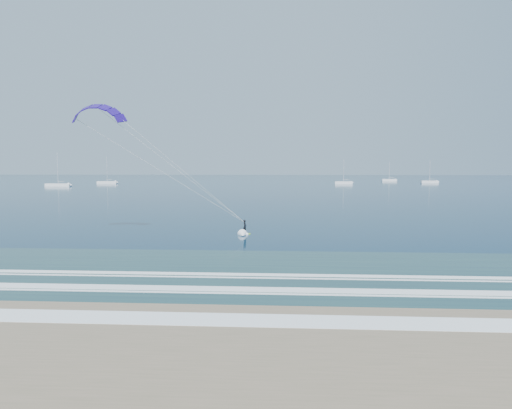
{
  "coord_description": "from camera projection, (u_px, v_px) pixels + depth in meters",
  "views": [
    {
      "loc": [
        1.5,
        -22.81,
        7.77
      ],
      "look_at": [
        -1.4,
        24.91,
        3.87
      ],
      "focal_mm": 32.0,
      "sensor_mm": 36.0,
      "label": 1
    }
  ],
  "objects": [
    {
      "name": "ground",
      "position": [
        254.0,
        319.0,
        23.42
      ],
      "size": [
        900.0,
        900.0,
        0.0
      ],
      "primitive_type": "plane",
      "color": "#07283D",
      "rests_on": "ground"
    },
    {
      "name": "kitesurfer_rig",
      "position": [
        173.0,
        167.0,
        50.17
      ],
      "size": [
        19.68,
        7.47,
        15.44
      ],
      "color": "#84CC18",
      "rests_on": "ground"
    },
    {
      "name": "sailboat_0",
      "position": [
        58.0,
        185.0,
        186.13
      ],
      "size": [
        10.23,
        2.4,
        13.7
      ],
      "color": "white",
      "rests_on": "ground"
    },
    {
      "name": "sailboat_1",
      "position": [
        107.0,
        182.0,
        217.54
      ],
      "size": [
        9.49,
        2.4,
        12.92
      ],
      "color": "white",
      "rests_on": "ground"
    },
    {
      "name": "sailboat_2",
      "position": [
        343.0,
        182.0,
        214.39
      ],
      "size": [
        8.13,
        2.4,
        11.36
      ],
      "color": "white",
      "rests_on": "ground"
    },
    {
      "name": "sailboat_3",
      "position": [
        389.0,
        180.0,
        257.64
      ],
      "size": [
        8.02,
        2.4,
        11.0
      ],
      "color": "white",
      "rests_on": "ground"
    },
    {
      "name": "sailboat_4",
      "position": [
        430.0,
        182.0,
        227.11
      ],
      "size": [
        8.28,
        2.4,
        11.37
      ],
      "color": "white",
      "rests_on": "ground"
    }
  ]
}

